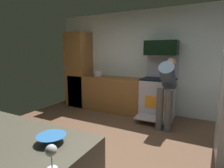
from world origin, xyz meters
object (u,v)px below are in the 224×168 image
object	(u,v)px
person_cook	(167,87)
mixing_bowl_small	(52,139)
wine_glass_near	(51,152)
stock_pot	(98,74)
oven_range	(158,97)
microwave	(161,48)

from	to	relation	value
person_cook	mixing_bowl_small	distance (m)	2.82
mixing_bowl_small	wine_glass_near	size ratio (longest dim) A/B	1.44
stock_pot	mixing_bowl_small	bearing A→B (deg)	-63.44
oven_range	microwave	world-z (taller)	microwave
microwave	person_cook	bearing A→B (deg)	-65.40
oven_range	person_cook	xyz separation A→B (m)	(0.28, -0.52, 0.36)
microwave	oven_range	bearing A→B (deg)	-90.00
person_cook	microwave	bearing A→B (deg)	114.60
mixing_bowl_small	oven_range	bearing A→B (deg)	89.59
person_cook	mixing_bowl_small	bearing A→B (deg)	-96.22
wine_glass_near	stock_pot	distance (m)	4.04
person_cook	mixing_bowl_small	xyz separation A→B (m)	(-0.31, -2.80, 0.06)
mixing_bowl_small	stock_pot	bearing A→B (deg)	116.56
mixing_bowl_small	stock_pot	size ratio (longest dim) A/B	0.93
microwave	person_cook	distance (m)	1.04
person_cook	wine_glass_near	size ratio (longest dim) A/B	9.61
mixing_bowl_small	person_cook	bearing A→B (deg)	83.78
microwave	wine_glass_near	distance (m)	3.71
oven_range	stock_pot	xyz separation A→B (m)	(-1.69, 0.01, 0.47)
oven_range	wine_glass_near	size ratio (longest dim) A/B	9.94
stock_pot	wine_glass_near	bearing A→B (deg)	-61.89
microwave	person_cook	xyz separation A→B (m)	(0.28, -0.61, -0.79)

